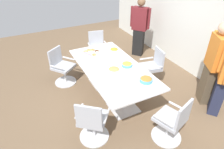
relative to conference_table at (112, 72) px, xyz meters
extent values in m
cube|color=brown|center=(0.00, 0.00, -0.63)|extent=(10.00, 10.00, 0.01)
cube|color=silver|center=(0.00, 2.40, 0.77)|extent=(8.00, 0.10, 2.80)
cube|color=white|center=(0.00, 0.00, 0.10)|extent=(2.40, 1.20, 0.04)
cube|color=silver|center=(-0.55, 0.00, -0.61)|extent=(0.56, 0.56, 0.02)
cylinder|color=silver|center=(-0.55, 0.00, -0.26)|extent=(0.09, 0.09, 0.69)
cube|color=silver|center=(0.55, 0.00, -0.61)|extent=(0.56, 0.56, 0.02)
cylinder|color=silver|center=(0.55, 0.00, -0.26)|extent=(0.09, 0.09, 0.69)
cylinder|color=silver|center=(1.57, 0.32, -0.61)|extent=(0.68, 0.68, 0.02)
cylinder|color=silver|center=(1.57, 0.32, -0.40)|extent=(0.05, 0.05, 0.41)
cube|color=#ADB2BC|center=(1.57, 0.32, -0.17)|extent=(0.58, 0.58, 0.06)
cube|color=#ADB2BC|center=(1.77, 0.39, 0.07)|extent=(0.18, 0.43, 0.42)
cube|color=silver|center=(1.65, 0.09, -0.05)|extent=(0.36, 0.14, 0.02)
cube|color=silver|center=(1.49, 0.55, -0.05)|extent=(0.36, 0.14, 0.02)
cylinder|color=silver|center=(0.00, 1.05, -0.61)|extent=(0.63, 0.63, 0.02)
cylinder|color=silver|center=(0.00, 1.05, -0.40)|extent=(0.05, 0.05, 0.41)
cube|color=#ADB2BC|center=(0.00, 1.05, -0.17)|extent=(0.54, 0.54, 0.06)
cube|color=#ADB2BC|center=(0.04, 1.26, 0.07)|extent=(0.44, 0.12, 0.42)
cube|color=silver|center=(0.24, 1.01, -0.05)|extent=(0.10, 0.37, 0.02)
cube|color=silver|center=(-0.24, 1.09, -0.05)|extent=(0.10, 0.37, 0.02)
cylinder|color=silver|center=(-1.57, 0.33, -0.61)|extent=(0.63, 0.63, 0.02)
cylinder|color=silver|center=(-1.57, 0.33, -0.40)|extent=(0.05, 0.05, 0.41)
cube|color=#ADB2BC|center=(-1.57, 0.33, -0.17)|extent=(0.54, 0.54, 0.06)
cube|color=#ADB2BC|center=(-1.77, 0.37, 0.07)|extent=(0.12, 0.44, 0.42)
cube|color=silver|center=(-1.52, 0.57, -0.05)|extent=(0.37, 0.10, 0.02)
cube|color=silver|center=(-1.62, 0.09, -0.05)|extent=(0.37, 0.10, 0.02)
cylinder|color=silver|center=(-0.97, -0.85, -0.61)|extent=(0.76, 0.76, 0.02)
cylinder|color=silver|center=(-0.97, -0.85, -0.40)|extent=(0.05, 0.05, 0.41)
cube|color=#ADB2BC|center=(-0.97, -0.85, -0.17)|extent=(0.65, 0.65, 0.06)
cube|color=#ADB2BC|center=(-1.14, -0.98, 0.07)|extent=(0.30, 0.37, 0.42)
cube|color=silver|center=(-1.12, -0.66, -0.05)|extent=(0.31, 0.25, 0.02)
cube|color=silver|center=(-0.82, -1.04, -0.05)|extent=(0.31, 0.25, 0.02)
cylinder|color=silver|center=(0.97, -0.85, -0.61)|extent=(0.76, 0.76, 0.02)
cylinder|color=silver|center=(0.97, -0.85, -0.40)|extent=(0.05, 0.05, 0.41)
cube|color=#ADB2BC|center=(0.97, -0.85, -0.17)|extent=(0.65, 0.65, 0.06)
cube|color=#ADB2BC|center=(1.13, -0.98, 0.07)|extent=(0.31, 0.36, 0.42)
cube|color=silver|center=(0.81, -1.04, -0.05)|extent=(0.30, 0.26, 0.02)
cube|color=silver|center=(1.12, -0.66, -0.05)|extent=(0.30, 0.26, 0.02)
cube|color=black|center=(-1.47, 1.67, -0.21)|extent=(0.38, 0.35, 0.84)
cube|color=maroon|center=(-1.47, 1.67, 0.54)|extent=(0.48, 0.44, 0.66)
sphere|color=brown|center=(-1.47, 1.67, 1.02)|extent=(0.23, 0.23, 0.23)
cylinder|color=maroon|center=(-1.26, 1.83, 0.58)|extent=(0.11, 0.11, 0.60)
cylinder|color=maroon|center=(-1.68, 1.51, 0.58)|extent=(0.11, 0.11, 0.60)
cube|color=brown|center=(1.12, 1.73, -0.19)|extent=(0.38, 0.33, 0.87)
cube|color=orange|center=(1.12, 1.73, 0.59)|extent=(0.49, 0.41, 0.69)
cylinder|color=orange|center=(1.35, 1.60, 0.62)|extent=(0.11, 0.11, 0.62)
cylinder|color=orange|center=(0.90, 1.87, 0.62)|extent=(0.11, 0.11, 0.62)
cube|color=#232842|center=(1.47, 1.66, -0.22)|extent=(0.35, 0.38, 0.81)
cylinder|color=#4C9EC6|center=(0.79, 0.34, 0.16)|extent=(0.25, 0.25, 0.07)
ellipsoid|color=#AD702D|center=(0.79, 0.34, 0.19)|extent=(0.22, 0.22, 0.06)
cylinder|color=white|center=(0.20, -0.06, 0.16)|extent=(0.25, 0.25, 0.06)
ellipsoid|color=tan|center=(0.20, -0.06, 0.19)|extent=(0.22, 0.22, 0.06)
cylinder|color=white|center=(-0.62, 0.37, 0.16)|extent=(0.22, 0.22, 0.07)
ellipsoid|color=orange|center=(-0.62, 0.37, 0.19)|extent=(0.19, 0.19, 0.06)
cylinder|color=#4C9EC6|center=(0.12, 0.31, 0.15)|extent=(0.24, 0.24, 0.06)
ellipsoid|color=yellow|center=(0.12, 0.31, 0.18)|extent=(0.21, 0.21, 0.05)
cylinder|color=white|center=(-0.81, -0.16, 0.13)|extent=(0.39, 0.39, 0.01)
torus|color=tan|center=(-0.66, -0.15, 0.15)|extent=(0.11, 0.11, 0.03)
torus|color=white|center=(-0.72, -0.04, 0.15)|extent=(0.11, 0.11, 0.03)
torus|color=brown|center=(-0.80, -0.01, 0.15)|extent=(0.11, 0.11, 0.03)
torus|color=tan|center=(-0.93, -0.07, 0.15)|extent=(0.11, 0.11, 0.03)
torus|color=tan|center=(-0.96, -0.17, 0.15)|extent=(0.11, 0.11, 0.03)
torus|color=tan|center=(-0.92, -0.27, 0.15)|extent=(0.11, 0.11, 0.03)
torus|color=pink|center=(-0.83, -0.31, 0.15)|extent=(0.11, 0.11, 0.03)
torus|color=pink|center=(-0.69, -0.26, 0.15)|extent=(0.11, 0.11, 0.03)
cylinder|color=white|center=(0.57, 0.14, 0.13)|extent=(0.23, 0.23, 0.01)
cylinder|color=silver|center=(0.57, 0.14, 0.13)|extent=(0.23, 0.23, 0.01)
cylinder|color=white|center=(0.57, 0.14, 0.14)|extent=(0.23, 0.23, 0.01)
cylinder|color=silver|center=(0.57, 0.14, 0.15)|extent=(0.23, 0.23, 0.01)
cylinder|color=white|center=(0.57, 0.14, 0.15)|extent=(0.23, 0.23, 0.01)
cube|color=white|center=(-0.25, -0.17, 0.15)|extent=(0.19, 0.19, 0.05)
camera|label=1|loc=(3.29, -1.66, 2.31)|focal=31.63mm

